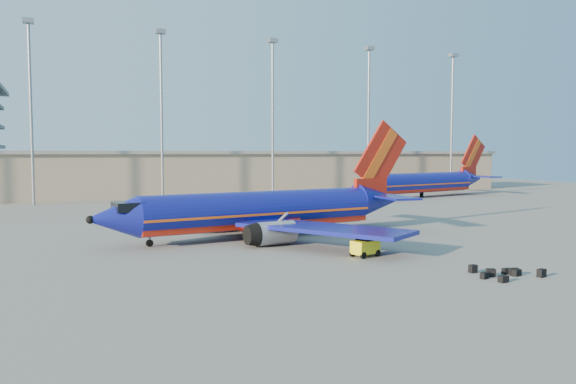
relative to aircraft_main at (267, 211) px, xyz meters
name	(u,v)px	position (x,y,z in m)	size (l,w,h in m)	color
ground	(296,236)	(2.66, -0.92, -2.50)	(220.00, 220.00, 0.00)	slate
terminal_building	(228,172)	(12.66, 57.08, 1.82)	(122.00, 16.00, 8.50)	gray
light_mast_row	(219,99)	(7.66, 45.08, 15.06)	(101.60, 1.60, 28.65)	gray
aircraft_main	(267,211)	(0.00, 0.00, 0.00)	(34.38, 32.86, 11.68)	navy
aircraft_second	(425,182)	(43.85, 34.98, 0.20)	(34.22, 15.56, 11.77)	navy
baggage_tug	(365,246)	(3.45, -12.86, -1.68)	(2.48, 1.90, 1.57)	yellow
luggage_pile	(504,273)	(8.31, -22.57, -2.25)	(4.45, 3.43, 0.55)	black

